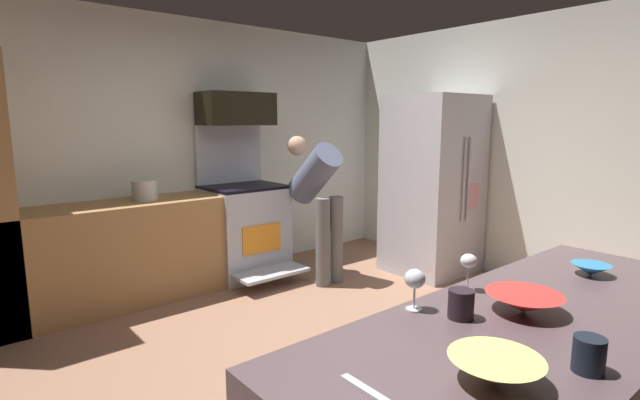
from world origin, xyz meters
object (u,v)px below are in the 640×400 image
(mixing_bowl_large, at_px, (495,370))
(mug_coffee, at_px, (589,355))
(oven_range, at_px, (244,227))
(microwave, at_px, (236,109))
(person_cook, at_px, (318,195))
(mixing_bowl_prep, at_px, (591,270))
(refrigerator, at_px, (433,185))
(mug_tea, at_px, (461,304))
(wine_glass_extra, at_px, (415,280))
(wine_glass_far, at_px, (469,263))
(stock_pot, at_px, (145,190))
(mixing_bowl_small, at_px, (524,303))

(mixing_bowl_large, bearing_deg, mug_coffee, -27.90)
(oven_range, height_order, mug_coffee, oven_range)
(microwave, height_order, person_cook, microwave)
(person_cook, height_order, mixing_bowl_prep, person_cook)
(mug_coffee, bearing_deg, person_cook, 63.00)
(refrigerator, relative_size, mug_tea, 17.50)
(refrigerator, relative_size, person_cook, 1.29)
(microwave, bearing_deg, mug_tea, -107.38)
(refrigerator, bearing_deg, microwave, 142.56)
(mixing_bowl_prep, relative_size, wine_glass_extra, 1.07)
(wine_glass_extra, bearing_deg, refrigerator, 35.83)
(wine_glass_far, distance_m, stock_pot, 3.17)
(mixing_bowl_prep, height_order, mug_coffee, mug_coffee)
(mixing_bowl_large, xyz_separation_m, wine_glass_extra, (0.23, 0.47, 0.08))
(oven_range, distance_m, mixing_bowl_prep, 3.43)
(person_cook, bearing_deg, microwave, 124.70)
(refrigerator, bearing_deg, mixing_bowl_small, -137.34)
(mug_tea, bearing_deg, mug_coffee, -95.60)
(microwave, relative_size, mixing_bowl_large, 2.88)
(mixing_bowl_small, relative_size, stock_pot, 1.25)
(microwave, distance_m, stock_pot, 1.24)
(refrigerator, bearing_deg, mug_tea, -141.38)
(microwave, bearing_deg, mixing_bowl_small, -103.33)
(stock_pot, bearing_deg, mixing_bowl_small, -87.11)
(mixing_bowl_large, distance_m, mixing_bowl_prep, 1.20)
(mixing_bowl_small, height_order, mug_tea, mug_tea)
(mug_coffee, xyz_separation_m, mug_tea, (0.04, 0.45, 0.00))
(mixing_bowl_large, relative_size, mug_tea, 2.41)
(oven_range, relative_size, mixing_bowl_prep, 9.08)
(oven_range, height_order, refrigerator, refrigerator)
(wine_glass_far, bearing_deg, microwave, 76.25)
(refrigerator, relative_size, wine_glass_far, 11.71)
(refrigerator, xyz_separation_m, wine_glass_far, (-2.42, -2.00, 0.09))
(wine_glass_far, height_order, wine_glass_extra, same)
(microwave, xyz_separation_m, stock_pot, (-1.00, -0.08, -0.73))
(refrigerator, relative_size, stock_pot, 8.33)
(microwave, bearing_deg, mixing_bowl_prep, -92.92)
(mixing_bowl_large, relative_size, mug_coffee, 2.49)
(wine_glass_extra, xyz_separation_m, mug_tea, (0.07, -0.16, -0.06))
(oven_range, bearing_deg, refrigerator, -35.35)
(mixing_bowl_prep, bearing_deg, microwave, 87.08)
(refrigerator, bearing_deg, oven_range, 144.65)
(mixing_bowl_small, relative_size, wine_glass_extra, 1.75)
(wine_glass_extra, bearing_deg, stock_pot, 87.69)
(person_cook, xyz_separation_m, stock_pot, (-1.49, 0.63, 0.11))
(mixing_bowl_prep, relative_size, mug_coffee, 1.66)
(refrigerator, height_order, mixing_bowl_large, refrigerator)
(mixing_bowl_prep, distance_m, mug_tea, 0.89)
(mixing_bowl_prep, xyz_separation_m, stock_pot, (-0.82, 3.41, 0.06))
(mixing_bowl_prep, relative_size, stock_pot, 0.77)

